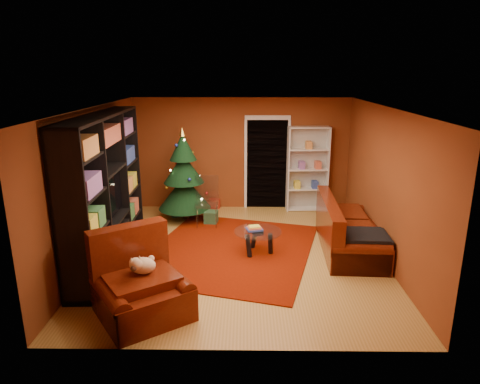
{
  "coord_description": "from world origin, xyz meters",
  "views": [
    {
      "loc": [
        0.1,
        -7.1,
        3.21
      ],
      "look_at": [
        0.0,
        0.4,
        1.05
      ],
      "focal_mm": 32.0,
      "sensor_mm": 36.0,
      "label": 1
    }
  ],
  "objects_px": {
    "rug": "(230,250)",
    "dog": "(143,266)",
    "media_unit": "(105,189)",
    "gift_box_teal": "(177,208)",
    "sofa": "(351,225)",
    "gift_box_red": "(214,204)",
    "acrylic_chair": "(207,204)",
    "gift_box_green": "(211,217)",
    "white_bookshelf": "(308,169)",
    "christmas_tree": "(184,175)",
    "armchair": "(142,284)",
    "coffee_table": "(258,242)"
  },
  "relations": [
    {
      "from": "gift_box_teal",
      "to": "coffee_table",
      "type": "distance_m",
      "value": 2.75
    },
    {
      "from": "media_unit",
      "to": "sofa",
      "type": "xyz_separation_m",
      "value": [
        4.29,
        0.42,
        -0.78
      ]
    },
    {
      "from": "rug",
      "to": "media_unit",
      "type": "relative_size",
      "value": 1.01
    },
    {
      "from": "dog",
      "to": "sofa",
      "type": "distance_m",
      "value": 3.94
    },
    {
      "from": "rug",
      "to": "gift_box_teal",
      "type": "relative_size",
      "value": 10.47
    },
    {
      "from": "white_bookshelf",
      "to": "acrylic_chair",
      "type": "bearing_deg",
      "value": -156.29
    },
    {
      "from": "gift_box_teal",
      "to": "gift_box_red",
      "type": "xyz_separation_m",
      "value": [
        0.79,
        0.46,
        -0.04
      ]
    },
    {
      "from": "armchair",
      "to": "acrylic_chair",
      "type": "bearing_deg",
      "value": 45.92
    },
    {
      "from": "rug",
      "to": "sofa",
      "type": "bearing_deg",
      "value": 2.44
    },
    {
      "from": "gift_box_red",
      "to": "white_bookshelf",
      "type": "xyz_separation_m",
      "value": [
        2.2,
        -0.02,
        0.86
      ]
    },
    {
      "from": "christmas_tree",
      "to": "white_bookshelf",
      "type": "relative_size",
      "value": 1.02
    },
    {
      "from": "white_bookshelf",
      "to": "acrylic_chair",
      "type": "distance_m",
      "value": 2.56
    },
    {
      "from": "rug",
      "to": "dog",
      "type": "bearing_deg",
      "value": -117.42
    },
    {
      "from": "rug",
      "to": "acrylic_chair",
      "type": "height_order",
      "value": "acrylic_chair"
    },
    {
      "from": "rug",
      "to": "dog",
      "type": "height_order",
      "value": "dog"
    },
    {
      "from": "rug",
      "to": "media_unit",
      "type": "xyz_separation_m",
      "value": [
        -2.1,
        -0.33,
        1.25
      ]
    },
    {
      "from": "gift_box_green",
      "to": "dog",
      "type": "bearing_deg",
      "value": -99.87
    },
    {
      "from": "white_bookshelf",
      "to": "acrylic_chair",
      "type": "height_order",
      "value": "white_bookshelf"
    },
    {
      "from": "white_bookshelf",
      "to": "armchair",
      "type": "relative_size",
      "value": 1.68
    },
    {
      "from": "sofa",
      "to": "white_bookshelf",
      "type": "bearing_deg",
      "value": 14.68
    },
    {
      "from": "christmas_tree",
      "to": "white_bookshelf",
      "type": "xyz_separation_m",
      "value": [
        2.78,
        0.68,
        -0.01
      ]
    },
    {
      "from": "christmas_tree",
      "to": "coffee_table",
      "type": "bearing_deg",
      "value": -49.81
    },
    {
      "from": "coffee_table",
      "to": "acrylic_chair",
      "type": "relative_size",
      "value": 0.89
    },
    {
      "from": "acrylic_chair",
      "to": "rug",
      "type": "bearing_deg",
      "value": -69.47
    },
    {
      "from": "armchair",
      "to": "rug",
      "type": "bearing_deg",
      "value": 28.17
    },
    {
      "from": "gift_box_green",
      "to": "white_bookshelf",
      "type": "relative_size",
      "value": 0.13
    },
    {
      "from": "rug",
      "to": "coffee_table",
      "type": "bearing_deg",
      "value": -12.62
    },
    {
      "from": "media_unit",
      "to": "gift_box_green",
      "type": "relative_size",
      "value": 12.05
    },
    {
      "from": "christmas_tree",
      "to": "acrylic_chair",
      "type": "distance_m",
      "value": 0.86
    },
    {
      "from": "media_unit",
      "to": "gift_box_red",
      "type": "height_order",
      "value": "media_unit"
    },
    {
      "from": "armchair",
      "to": "gift_box_teal",
      "type": "bearing_deg",
      "value": 57.65
    },
    {
      "from": "gift_box_teal",
      "to": "armchair",
      "type": "bearing_deg",
      "value": -87.44
    },
    {
      "from": "christmas_tree",
      "to": "dog",
      "type": "height_order",
      "value": "christmas_tree"
    },
    {
      "from": "gift_box_green",
      "to": "coffee_table",
      "type": "height_order",
      "value": "coffee_table"
    },
    {
      "from": "rug",
      "to": "armchair",
      "type": "bearing_deg",
      "value": -116.92
    },
    {
      "from": "christmas_tree",
      "to": "acrylic_chair",
      "type": "xyz_separation_m",
      "value": [
        0.53,
        -0.44,
        -0.52
      ]
    },
    {
      "from": "armchair",
      "to": "sofa",
      "type": "relative_size",
      "value": 0.55
    },
    {
      "from": "sofa",
      "to": "gift_box_teal",
      "type": "bearing_deg",
      "value": 64.44
    },
    {
      "from": "christmas_tree",
      "to": "white_bookshelf",
      "type": "bearing_deg",
      "value": 13.81
    },
    {
      "from": "acrylic_chair",
      "to": "coffee_table",
      "type": "bearing_deg",
      "value": -55.61
    },
    {
      "from": "media_unit",
      "to": "sofa",
      "type": "bearing_deg",
      "value": 3.86
    },
    {
      "from": "media_unit",
      "to": "gift_box_green",
      "type": "height_order",
      "value": "media_unit"
    },
    {
      "from": "sofa",
      "to": "acrylic_chair",
      "type": "height_order",
      "value": "acrylic_chair"
    },
    {
      "from": "rug",
      "to": "gift_box_green",
      "type": "bearing_deg",
      "value": 107.76
    },
    {
      "from": "gift_box_teal",
      "to": "dog",
      "type": "xyz_separation_m",
      "value": [
        0.2,
        -4.06,
        0.54
      ]
    },
    {
      "from": "gift_box_red",
      "to": "sofa",
      "type": "height_order",
      "value": "sofa"
    },
    {
      "from": "gift_box_red",
      "to": "acrylic_chair",
      "type": "relative_size",
      "value": 0.25
    },
    {
      "from": "gift_box_red",
      "to": "armchair",
      "type": "bearing_deg",
      "value": -97.52
    },
    {
      "from": "gift_box_green",
      "to": "sofa",
      "type": "xyz_separation_m",
      "value": [
        2.66,
        -1.36,
        0.34
      ]
    },
    {
      "from": "rug",
      "to": "sofa",
      "type": "xyz_separation_m",
      "value": [
        2.2,
        0.09,
        0.46
      ]
    }
  ]
}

